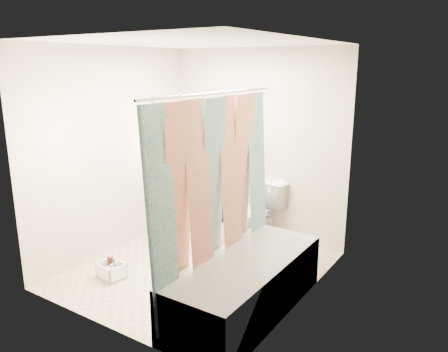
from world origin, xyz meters
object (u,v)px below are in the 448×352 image
Objects in this scene: bathtub at (246,284)px; cleaning_caddy at (112,271)px; plumber at (208,181)px; toilet at (254,214)px.

bathtub is 1.53m from cleaning_caddy.
plumber is 1.47m from cleaning_caddy.
bathtub is at bearing 25.93° from plumber.
cleaning_caddy is at bearing -100.15° from toilet.
bathtub is at bearing -46.73° from toilet.
bathtub is 5.77× the size of cleaning_caddy.
toilet is at bearing 116.82° from bathtub.
bathtub is 1.00× the size of plumber.
toilet is (-0.69, 1.37, 0.13)m from bathtub.
cleaning_caddy is at bearing -171.31° from bathtub.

